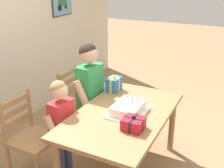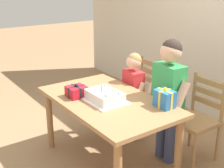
{
  "view_description": "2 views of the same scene",
  "coord_description": "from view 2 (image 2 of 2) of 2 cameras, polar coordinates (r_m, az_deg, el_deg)",
  "views": [
    {
      "loc": [
        -2.27,
        -1.02,
        2.05
      ],
      "look_at": [
        0.1,
        0.17,
        0.99
      ],
      "focal_mm": 44.42,
      "sensor_mm": 36.0,
      "label": 1
    },
    {
      "loc": [
        2.34,
        -1.6,
        1.9
      ],
      "look_at": [
        -0.06,
        0.1,
        0.87
      ],
      "focal_mm": 48.95,
      "sensor_mm": 36.0,
      "label": 2
    }
  ],
  "objects": [
    {
      "name": "dining_table",
      "position": [
        3.1,
        -0.82,
        -4.55
      ],
      "size": [
        1.48,
        0.87,
        0.74
      ],
      "color": "#9E7047",
      "rests_on": "ground"
    },
    {
      "name": "ground_plane",
      "position": [
        3.41,
        -0.77,
        -14.51
      ],
      "size": [
        20.0,
        20.0,
        0.0
      ],
      "primitive_type": "plane",
      "color": "#997551"
    },
    {
      "name": "child_younger",
      "position": [
        3.62,
        3.94,
        -0.79
      ],
      "size": [
        0.4,
        0.24,
        1.09
      ],
      "color": "#38426B",
      "rests_on": "ground"
    },
    {
      "name": "gift_box_beside_cake",
      "position": [
        3.14,
        -6.64,
        -1.4
      ],
      "size": [
        0.19,
        0.19,
        0.14
      ],
      "color": "red",
      "rests_on": "dining_table"
    },
    {
      "name": "birthday_cake",
      "position": [
        3.0,
        -1.44,
        -2.33
      ],
      "size": [
        0.44,
        0.34,
        0.19
      ],
      "color": "white",
      "rests_on": "dining_table"
    },
    {
      "name": "child_older",
      "position": [
        3.17,
        10.48,
        -1.04
      ],
      "size": [
        0.49,
        0.28,
        1.34
      ],
      "color": "#38426B",
      "rests_on": "ground"
    },
    {
      "name": "gift_box_red_large",
      "position": [
        2.9,
        9.8,
        -2.73
      ],
      "size": [
        0.19,
        0.14,
        0.2
      ],
      "color": "#286BB7",
      "rests_on": "dining_table"
    },
    {
      "name": "chair_left",
      "position": [
        3.98,
        5.57,
        -1.88
      ],
      "size": [
        0.42,
        0.42,
        0.92
      ],
      "color": "#A87A4C",
      "rests_on": "ground"
    },
    {
      "name": "chair_right",
      "position": [
        3.41,
        15.56,
        -6.3
      ],
      "size": [
        0.42,
        0.42,
        0.92
      ],
      "color": "#A87A4C",
      "rests_on": "ground"
    }
  ]
}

